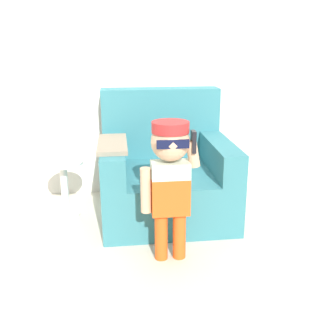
# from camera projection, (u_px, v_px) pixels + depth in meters

# --- Properties ---
(ground_plane) EXTENTS (10.00, 10.00, 0.00)m
(ground_plane) POSITION_uv_depth(u_px,v_px,m) (151.00, 230.00, 2.92)
(ground_plane) COLOR beige
(wall_back) EXTENTS (10.00, 0.05, 2.60)m
(wall_back) POSITION_uv_depth(u_px,v_px,m) (140.00, 46.00, 3.33)
(wall_back) COLOR silver
(wall_back) RESTS_ON ground_plane
(armchair) EXTENTS (1.01, 0.99, 0.96)m
(armchair) POSITION_uv_depth(u_px,v_px,m) (165.00, 172.00, 3.17)
(armchair) COLOR teal
(armchair) RESTS_ON ground_plane
(person_child) EXTENTS (0.37, 0.27, 0.90)m
(person_child) POSITION_uv_depth(u_px,v_px,m) (170.00, 170.00, 2.37)
(person_child) COLOR #E05119
(person_child) RESTS_ON ground_plane
(side_table) EXTENTS (0.31, 0.31, 0.45)m
(side_table) POSITION_uv_depth(u_px,v_px,m) (64.00, 183.00, 3.08)
(side_table) COLOR white
(side_table) RESTS_ON ground_plane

